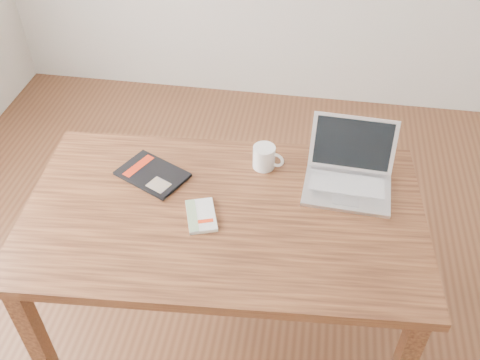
# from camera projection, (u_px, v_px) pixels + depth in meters

# --- Properties ---
(room) EXTENTS (4.04, 4.04, 2.70)m
(room) POSITION_uv_depth(u_px,v_px,m) (262.00, 74.00, 1.42)
(room) COLOR #57331E
(room) RESTS_ON ground
(desk) EXTENTS (1.47, 0.91, 0.75)m
(desk) POSITION_uv_depth(u_px,v_px,m) (224.00, 228.00, 1.95)
(desk) COLOR #542E19
(desk) RESTS_ON ground
(white_guidebook) EXTENTS (0.14, 0.18, 0.01)m
(white_guidebook) POSITION_uv_depth(u_px,v_px,m) (201.00, 216.00, 1.86)
(white_guidebook) COLOR silver
(white_guidebook) RESTS_ON desk
(black_guidebook) EXTENTS (0.30, 0.26, 0.01)m
(black_guidebook) POSITION_uv_depth(u_px,v_px,m) (152.00, 174.00, 2.02)
(black_guidebook) COLOR black
(black_guidebook) RESTS_ON desk
(laptop) EXTENTS (0.33, 0.31, 0.21)m
(laptop) POSITION_uv_depth(u_px,v_px,m) (349.00, 173.00, 1.97)
(laptop) COLOR silver
(laptop) RESTS_ON desk
(coffee_mug) EXTENTS (0.12, 0.09, 0.09)m
(coffee_mug) POSITION_uv_depth(u_px,v_px,m) (265.00, 157.00, 2.03)
(coffee_mug) COLOR white
(coffee_mug) RESTS_ON desk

